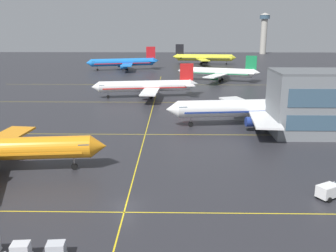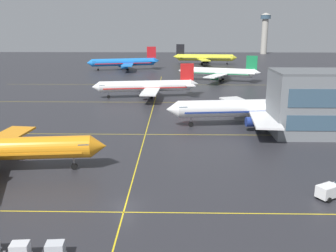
{
  "view_description": "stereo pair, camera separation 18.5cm",
  "coord_description": "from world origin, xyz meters",
  "px_view_note": "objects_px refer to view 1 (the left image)",
  "views": [
    {
      "loc": [
        6.69,
        -47.11,
        24.16
      ],
      "look_at": [
        5.39,
        24.06,
        4.92
      ],
      "focal_mm": 40.08,
      "sensor_mm": 36.0,
      "label": 1
    },
    {
      "loc": [
        6.87,
        -47.11,
        24.16
      ],
      "look_at": [
        5.39,
        24.06,
        4.92
      ],
      "focal_mm": 40.08,
      "sensor_mm": 36.0,
      "label": 2
    }
  ],
  "objects_px": {
    "airliner_second_row": "(250,108)",
    "service_truck_red_van": "(330,190)",
    "airliner_far_left_stand": "(218,72)",
    "airliner_distant_taxiway": "(204,58)",
    "baggage_cart_row_middle": "(21,251)",
    "airliner_far_right_stand": "(124,62)",
    "airliner_third_row": "(146,86)",
    "control_tower": "(264,30)",
    "baggage_cart_row_fourth": "(56,250)"
  },
  "relations": [
    {
      "from": "airliner_third_row",
      "to": "baggage_cart_row_fourth",
      "type": "bearing_deg",
      "value": -91.74
    },
    {
      "from": "baggage_cart_row_middle",
      "to": "airliner_second_row",
      "type": "bearing_deg",
      "value": 58.1
    },
    {
      "from": "airliner_third_row",
      "to": "control_tower",
      "type": "bearing_deg",
      "value": 67.13
    },
    {
      "from": "service_truck_red_van",
      "to": "baggage_cart_row_fourth",
      "type": "distance_m",
      "value": 38.11
    },
    {
      "from": "airliner_third_row",
      "to": "airliner_far_left_stand",
      "type": "xyz_separation_m",
      "value": [
        28.92,
        39.19,
        0.03
      ]
    },
    {
      "from": "airliner_far_left_stand",
      "to": "airliner_distant_taxiway",
      "type": "height_order",
      "value": "airliner_distant_taxiway"
    },
    {
      "from": "service_truck_red_van",
      "to": "baggage_cart_row_middle",
      "type": "relative_size",
      "value": 1.59
    },
    {
      "from": "baggage_cart_row_fourth",
      "to": "control_tower",
      "type": "distance_m",
      "value": 307.96
    },
    {
      "from": "airliner_far_left_stand",
      "to": "airliner_far_right_stand",
      "type": "distance_m",
      "value": 62.92
    },
    {
      "from": "airliner_second_row",
      "to": "airliner_distant_taxiway",
      "type": "bearing_deg",
      "value": 90.14
    },
    {
      "from": "airliner_far_left_stand",
      "to": "control_tower",
      "type": "bearing_deg",
      "value": 70.92
    },
    {
      "from": "airliner_third_row",
      "to": "baggage_cart_row_fourth",
      "type": "xyz_separation_m",
      "value": [
        -2.81,
        -92.42,
        -2.89
      ]
    },
    {
      "from": "airliner_second_row",
      "to": "service_truck_red_van",
      "type": "relative_size",
      "value": 9.21
    },
    {
      "from": "airliner_distant_taxiway",
      "to": "baggage_cart_row_middle",
      "type": "height_order",
      "value": "airliner_distant_taxiway"
    },
    {
      "from": "airliner_third_row",
      "to": "baggage_cart_row_middle",
      "type": "xyz_separation_m",
      "value": [
        -6.52,
        -92.58,
        -2.89
      ]
    },
    {
      "from": "baggage_cart_row_middle",
      "to": "airliner_far_right_stand",
      "type": "bearing_deg",
      "value": 93.96
    },
    {
      "from": "service_truck_red_van",
      "to": "control_tower",
      "type": "xyz_separation_m",
      "value": [
        53.11,
        279.32,
        18.75
      ]
    },
    {
      "from": "airliner_far_left_stand",
      "to": "airliner_far_right_stand",
      "type": "xyz_separation_m",
      "value": [
        -47.43,
        41.34,
        0.34
      ]
    },
    {
      "from": "airliner_far_right_stand",
      "to": "airliner_second_row",
      "type": "bearing_deg",
      "value": -68.23
    },
    {
      "from": "airliner_far_right_stand",
      "to": "airliner_distant_taxiway",
      "type": "distance_m",
      "value": 55.97
    },
    {
      "from": "airliner_far_left_stand",
      "to": "airliner_distant_taxiway",
      "type": "bearing_deg",
      "value": 90.79
    },
    {
      "from": "baggage_cart_row_fourth",
      "to": "baggage_cart_row_middle",
      "type": "bearing_deg",
      "value": -177.56
    },
    {
      "from": "control_tower",
      "to": "baggage_cart_row_fourth",
      "type": "bearing_deg",
      "value": -106.65
    },
    {
      "from": "airliner_second_row",
      "to": "baggage_cart_row_fourth",
      "type": "relative_size",
      "value": 14.64
    },
    {
      "from": "baggage_cart_row_middle",
      "to": "control_tower",
      "type": "height_order",
      "value": "control_tower"
    },
    {
      "from": "airliner_second_row",
      "to": "airliner_far_left_stand",
      "type": "bearing_deg",
      "value": 89.52
    },
    {
      "from": "control_tower",
      "to": "airliner_second_row",
      "type": "bearing_deg",
      "value": -103.42
    },
    {
      "from": "control_tower",
      "to": "airliner_far_right_stand",
      "type": "bearing_deg",
      "value": -130.49
    },
    {
      "from": "airliner_distant_taxiway",
      "to": "baggage_cart_row_middle",
      "type": "bearing_deg",
      "value": -99.57
    },
    {
      "from": "airliner_far_right_stand",
      "to": "airliner_far_left_stand",
      "type": "bearing_deg",
      "value": -41.07
    },
    {
      "from": "airliner_second_row",
      "to": "control_tower",
      "type": "xyz_separation_m",
      "value": [
        56.97,
        238.72,
        15.56
      ]
    },
    {
      "from": "airliner_third_row",
      "to": "airliner_distant_taxiway",
      "type": "bearing_deg",
      "value": 75.98
    },
    {
      "from": "airliner_second_row",
      "to": "baggage_cart_row_fourth",
      "type": "height_order",
      "value": "airliner_second_row"
    },
    {
      "from": "airliner_third_row",
      "to": "airliner_far_left_stand",
      "type": "relative_size",
      "value": 1.01
    },
    {
      "from": "airliner_far_left_stand",
      "to": "airliner_distant_taxiway",
      "type": "xyz_separation_m",
      "value": [
        -1.0,
        72.6,
        0.32
      ]
    },
    {
      "from": "airliner_far_left_stand",
      "to": "airliner_distant_taxiway",
      "type": "distance_m",
      "value": 72.61
    },
    {
      "from": "airliner_distant_taxiway",
      "to": "baggage_cart_row_fourth",
      "type": "relative_size",
      "value": 14.24
    },
    {
      "from": "airliner_distant_taxiway",
      "to": "baggage_cart_row_fourth",
      "type": "distance_m",
      "value": 206.53
    },
    {
      "from": "airliner_far_left_stand",
      "to": "baggage_cart_row_middle",
      "type": "xyz_separation_m",
      "value": [
        -35.45,
        -131.77,
        -2.92
      ]
    },
    {
      "from": "airliner_distant_taxiway",
      "to": "service_truck_red_van",
      "type": "relative_size",
      "value": 8.96
    },
    {
      "from": "airliner_distant_taxiway",
      "to": "baggage_cart_row_fourth",
      "type": "height_order",
      "value": "airliner_distant_taxiway"
    },
    {
      "from": "service_truck_red_van",
      "to": "baggage_cart_row_middle",
      "type": "xyz_separation_m",
      "value": [
        -38.67,
        -15.33,
        -0.17
      ]
    },
    {
      "from": "baggage_cart_row_middle",
      "to": "control_tower",
      "type": "bearing_deg",
      "value": 72.7
    },
    {
      "from": "airliner_far_right_stand",
      "to": "baggage_cart_row_middle",
      "type": "distance_m",
      "value": 173.55
    },
    {
      "from": "airliner_distant_taxiway",
      "to": "airliner_third_row",
      "type": "bearing_deg",
      "value": -104.02
    },
    {
      "from": "airliner_second_row",
      "to": "airliner_far_right_stand",
      "type": "bearing_deg",
      "value": 111.77
    },
    {
      "from": "baggage_cart_row_middle",
      "to": "control_tower",
      "type": "distance_m",
      "value": 309.2
    },
    {
      "from": "airliner_second_row",
      "to": "airliner_third_row",
      "type": "height_order",
      "value": "airliner_second_row"
    },
    {
      "from": "airliner_third_row",
      "to": "service_truck_red_van",
      "type": "distance_m",
      "value": 83.71
    },
    {
      "from": "airliner_far_right_stand",
      "to": "service_truck_red_van",
      "type": "relative_size",
      "value": 8.86
    }
  ]
}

